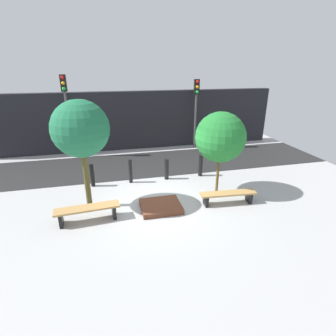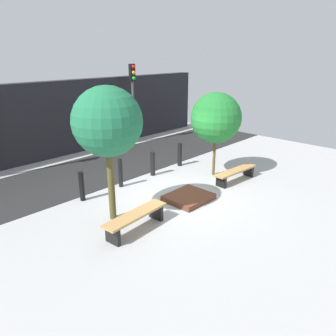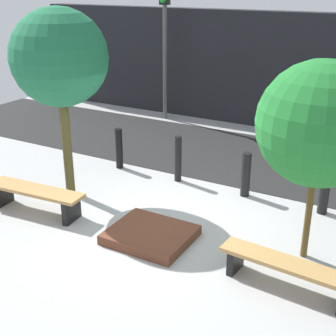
# 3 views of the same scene
# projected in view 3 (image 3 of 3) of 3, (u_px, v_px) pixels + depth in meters

# --- Properties ---
(ground_plane) EXTENTS (18.00, 18.00, 0.00)m
(ground_plane) POSITION_uv_depth(u_px,v_px,m) (163.00, 229.00, 8.00)
(ground_plane) COLOR #AAAAAA
(road_strip) EXTENTS (18.00, 3.45, 0.01)m
(road_strip) POSITION_uv_depth(u_px,v_px,m) (245.00, 158.00, 11.16)
(road_strip) COLOR #242424
(road_strip) RESTS_ON ground
(building_facade) EXTENTS (16.20, 0.50, 3.17)m
(building_facade) POSITION_uv_depth(u_px,v_px,m) (285.00, 72.00, 12.83)
(building_facade) COLOR black
(building_facade) RESTS_ON ground
(bench_left) EXTENTS (1.95, 0.58, 0.47)m
(bench_left) POSITION_uv_depth(u_px,v_px,m) (35.00, 195.00, 8.44)
(bench_left) COLOR black
(bench_left) RESTS_ON ground
(bench_right) EXTENTS (1.94, 0.53, 0.42)m
(bench_right) POSITION_uv_depth(u_px,v_px,m) (288.00, 269.00, 6.35)
(bench_right) COLOR black
(bench_right) RESTS_ON ground
(planter_bed) EXTENTS (1.32, 1.13, 0.16)m
(planter_bed) POSITION_uv_depth(u_px,v_px,m) (150.00, 235.00, 7.65)
(planter_bed) COLOR brown
(planter_bed) RESTS_ON ground
(tree_behind_left_bench) EXTENTS (1.77, 1.77, 3.55)m
(tree_behind_left_bench) POSITION_uv_depth(u_px,v_px,m) (59.00, 59.00, 8.33)
(tree_behind_left_bench) COLOR #4C4521
(tree_behind_left_bench) RESTS_ON ground
(tree_behind_right_bench) EXTENTS (1.78, 1.78, 3.01)m
(tree_behind_right_bench) POSITION_uv_depth(u_px,v_px,m) (320.00, 124.00, 6.43)
(tree_behind_right_bench) COLOR brown
(tree_behind_right_bench) RESTS_ON ground
(bollard_far_left) EXTENTS (0.16, 0.16, 0.91)m
(bollard_far_left) POSITION_uv_depth(u_px,v_px,m) (119.00, 149.00, 10.42)
(bollard_far_left) COLOR black
(bollard_far_left) RESTS_ON ground
(bollard_left) EXTENTS (0.15, 0.15, 0.98)m
(bollard_left) POSITION_uv_depth(u_px,v_px,m) (178.00, 159.00, 9.72)
(bollard_left) COLOR black
(bollard_left) RESTS_ON ground
(bollard_center) EXTENTS (0.18, 0.18, 0.89)m
(bollard_center) POSITION_uv_depth(u_px,v_px,m) (246.00, 175.00, 9.06)
(bollard_center) COLOR black
(bollard_center) RESTS_ON ground
(bollard_right) EXTENTS (0.18, 0.18, 0.93)m
(bollard_right) POSITION_uv_depth(u_px,v_px,m) (325.00, 190.00, 8.38)
(bollard_right) COLOR black
(bollard_right) RESTS_ON ground
(traffic_light_west) EXTENTS (0.28, 0.27, 4.06)m
(traffic_light_west) POSITION_uv_depth(u_px,v_px,m) (165.00, 23.00, 13.25)
(traffic_light_west) COLOR #515151
(traffic_light_west) RESTS_ON ground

